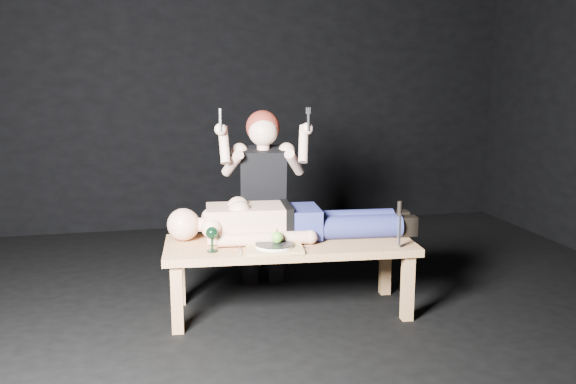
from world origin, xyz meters
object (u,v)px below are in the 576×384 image
(lying_man, at_px, (294,217))
(carving_knife, at_px, (399,224))
(serving_tray, at_px, (274,248))
(table, at_px, (290,277))
(goblet, at_px, (212,239))
(kneeling_woman, at_px, (263,196))

(lying_man, xyz_separation_m, carving_knife, (0.55, -0.37, 0.01))
(lying_man, distance_m, serving_tray, 0.34)
(table, xyz_separation_m, lying_man, (0.05, 0.11, 0.35))
(goblet, height_order, carving_knife, carving_knife)
(lying_man, height_order, kneeling_woman, kneeling_woman)
(table, xyz_separation_m, carving_knife, (0.60, -0.26, 0.36))
(table, xyz_separation_m, goblet, (-0.48, -0.11, 0.30))
(table, relative_size, serving_tray, 4.61)
(table, distance_m, goblet, 0.58)
(goblet, bearing_deg, kneeling_woman, 58.24)
(serving_tray, xyz_separation_m, carving_knife, (0.73, -0.11, 0.13))
(lying_man, relative_size, goblet, 9.91)
(kneeling_woman, distance_m, carving_knife, 1.06)
(table, bearing_deg, serving_tray, -124.76)
(lying_man, xyz_separation_m, kneeling_woman, (-0.12, 0.46, 0.05))
(lying_man, bearing_deg, carving_knife, -29.55)
(table, height_order, carving_knife, carving_knife)
(kneeling_woman, height_order, carving_knife, kneeling_woman)
(lying_man, xyz_separation_m, serving_tray, (-0.18, -0.26, -0.12))
(goblet, bearing_deg, table, 13.07)
(kneeling_woman, distance_m, serving_tray, 0.74)
(table, distance_m, carving_knife, 0.75)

